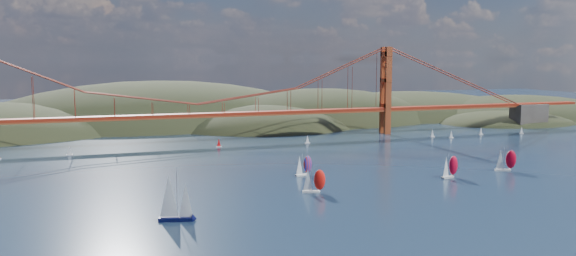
# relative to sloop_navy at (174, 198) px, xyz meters

# --- Properties ---
(ground) EXTENTS (1200.00, 1200.00, 0.00)m
(ground) POSITION_rel_sloop_navy_xyz_m (34.12, -26.07, -6.86)
(ground) COLOR black
(ground) RESTS_ON ground
(headlands) EXTENTS (725.00, 225.00, 96.00)m
(headlands) POSITION_rel_sloop_navy_xyz_m (79.07, 252.22, -19.31)
(headlands) COLOR black
(headlands) RESTS_ON ground
(bridge) EXTENTS (552.00, 12.00, 55.00)m
(bridge) POSITION_rel_sloop_navy_xyz_m (32.38, 153.93, 25.38)
(bridge) COLOR maroon
(bridge) RESTS_ON ground
(sloop_navy) EXTENTS (10.47, 7.08, 15.54)m
(sloop_navy) POSITION_rel_sloop_navy_xyz_m (0.00, 0.00, 0.00)
(sloop_navy) COLOR black
(sloop_navy) RESTS_ON ground
(racer_0) EXTENTS (8.41, 5.10, 9.42)m
(racer_0) POSITION_rel_sloop_navy_xyz_m (51.68, 19.64, -2.41)
(racer_0) COLOR white
(racer_0) RESTS_ON ground
(racer_1) EXTENTS (8.76, 5.16, 9.82)m
(racer_1) POSITION_rel_sloop_navy_xyz_m (112.57, 25.23, -2.22)
(racer_1) COLOR silver
(racer_1) RESTS_ON ground
(racer_2) EXTENTS (8.94, 5.72, 10.00)m
(racer_2) POSITION_rel_sloop_navy_xyz_m (143.60, 29.67, -2.13)
(racer_2) COLOR white
(racer_2) RESTS_ON ground
(racer_rwb) EXTENTS (8.12, 4.70, 9.10)m
(racer_rwb) POSITION_rel_sloop_navy_xyz_m (58.72, 48.41, -2.56)
(racer_rwb) COLOR white
(racer_rwb) RESTS_ON ground
(distant_boat_3) EXTENTS (3.00, 2.00, 4.70)m
(distant_boat_3) POSITION_rel_sloop_navy_xyz_m (-33.70, 131.31, -4.45)
(distant_boat_3) COLOR silver
(distant_boat_3) RESTS_ON ground
(distant_boat_4) EXTENTS (3.00, 2.00, 4.70)m
(distant_boat_4) POSITION_rel_sloop_navy_xyz_m (173.66, 129.79, -4.45)
(distant_boat_4) COLOR silver
(distant_boat_4) RESTS_ON ground
(distant_boat_5) EXTENTS (3.00, 2.00, 4.70)m
(distant_boat_5) POSITION_rel_sloop_navy_xyz_m (181.73, 122.04, -4.45)
(distant_boat_5) COLOR silver
(distant_boat_5) RESTS_ON ground
(distant_boat_6) EXTENTS (3.00, 2.00, 4.70)m
(distant_boat_6) POSITION_rel_sloop_navy_xyz_m (208.25, 128.47, -4.45)
(distant_boat_6) COLOR silver
(distant_boat_6) RESTS_ON ground
(distant_boat_7) EXTENTS (3.00, 2.00, 4.70)m
(distant_boat_7) POSITION_rel_sloop_navy_xyz_m (235.80, 123.92, -4.45)
(distant_boat_7) COLOR silver
(distant_boat_7) RESTS_ON ground
(distant_boat_8) EXTENTS (3.00, 2.00, 4.70)m
(distant_boat_8) POSITION_rel_sloop_navy_xyz_m (91.99, 130.39, -4.45)
(distant_boat_8) COLOR silver
(distant_boat_8) RESTS_ON ground
(distant_boat_9) EXTENTS (3.00, 2.00, 4.70)m
(distant_boat_9) POSITION_rel_sloop_navy_xyz_m (41.72, 133.21, -4.45)
(distant_boat_9) COLOR silver
(distant_boat_9) RESTS_ON ground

